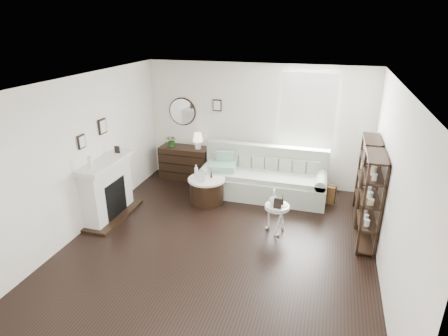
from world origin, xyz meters
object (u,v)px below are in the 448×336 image
(sofa, at_px, (263,180))
(drum_table, at_px, (207,190))
(pedestal_table, at_px, (277,208))
(dresser, at_px, (185,163))

(sofa, height_order, drum_table, sofa)
(sofa, xyz_separation_m, drum_table, (-1.05, -0.68, -0.07))
(sofa, bearing_deg, pedestal_table, -70.39)
(dresser, bearing_deg, sofa, -11.26)
(drum_table, relative_size, pedestal_table, 1.46)
(dresser, relative_size, drum_table, 1.53)
(dresser, distance_m, pedestal_table, 3.07)
(sofa, distance_m, dresser, 1.99)
(dresser, height_order, pedestal_table, dresser)
(dresser, distance_m, drum_table, 1.40)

